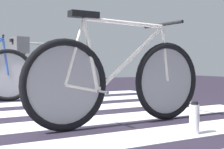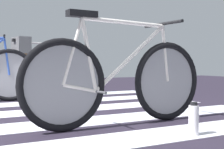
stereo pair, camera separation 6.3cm
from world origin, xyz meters
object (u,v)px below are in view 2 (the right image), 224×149
object	(u,v)px
bicycle_1_of_3	(120,80)
bicycle_3_of_3	(39,71)
cyclist_3_of_3	(22,57)
water_bottle	(194,120)

from	to	relation	value
bicycle_1_of_3	bicycle_3_of_3	world-z (taller)	same
bicycle_1_of_3	cyclist_3_of_3	bearing A→B (deg)	89.27
bicycle_1_of_3	water_bottle	distance (m)	0.70
bicycle_3_of_3	water_bottle	size ratio (longest dim) A/B	7.12
cyclist_3_of_3	water_bottle	bearing A→B (deg)	-91.38
bicycle_1_of_3	cyclist_3_of_3	world-z (taller)	cyclist_3_of_3
cyclist_3_of_3	water_bottle	distance (m)	3.93
bicycle_1_of_3	bicycle_3_of_3	xyz separation A→B (m)	(0.24, 3.33, 0.00)
bicycle_1_of_3	water_bottle	world-z (taller)	bicycle_1_of_3
bicycle_3_of_3	cyclist_3_of_3	distance (m)	0.39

